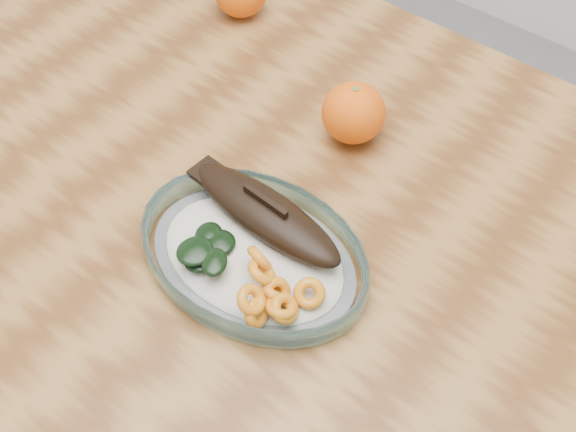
{
  "coord_description": "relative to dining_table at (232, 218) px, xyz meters",
  "views": [
    {
      "loc": [
        0.42,
        -0.41,
        1.39
      ],
      "look_at": [
        0.11,
        -0.03,
        0.77
      ],
      "focal_mm": 45.0,
      "sensor_mm": 36.0,
      "label": 1
    }
  ],
  "objects": [
    {
      "name": "dining_table",
      "position": [
        0.0,
        0.0,
        0.0
      ],
      "size": [
        1.2,
        0.8,
        0.75
      ],
      "color": "brown",
      "rests_on": "ground"
    },
    {
      "name": "orange_right",
      "position": [
        0.09,
        0.14,
        0.14
      ],
      "size": [
        0.08,
        0.08,
        0.08
      ],
      "primitive_type": "sphere",
      "color": "#F45204",
      "rests_on": "dining_table"
    },
    {
      "name": "ground",
      "position": [
        0.0,
        0.0,
        -0.65
      ],
      "size": [
        3.0,
        3.0,
        0.0
      ],
      "primitive_type": "plane",
      "color": "slate",
      "rests_on": "ground"
    },
    {
      "name": "plated_meal",
      "position": [
        0.11,
        -0.08,
        0.12
      ],
      "size": [
        0.51,
        0.51,
        0.08
      ],
      "rotation": [
        0.0,
        0.0,
        0.07
      ],
      "color": "white",
      "rests_on": "dining_table"
    }
  ]
}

